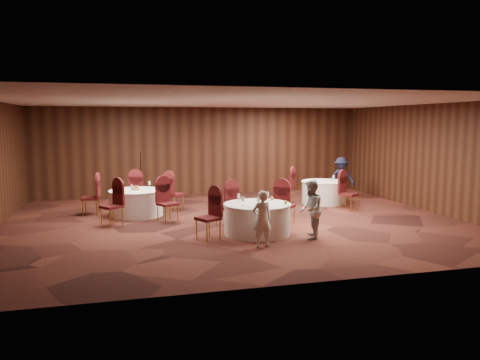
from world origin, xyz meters
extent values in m
plane|color=black|center=(0.00, 0.00, 0.00)|extent=(12.00, 12.00, 0.00)
plane|color=silver|center=(0.00, 0.00, 3.20)|extent=(12.00, 12.00, 0.00)
plane|color=black|center=(0.00, 5.00, 1.60)|extent=(12.00, 0.00, 12.00)
plane|color=black|center=(0.00, -5.00, 1.60)|extent=(12.00, 0.00, 12.00)
plane|color=black|center=(6.00, 0.00, 1.60)|extent=(0.00, 10.00, 10.00)
cylinder|color=white|center=(0.18, -1.51, 0.36)|extent=(1.56, 1.56, 0.72)
cylinder|color=white|center=(0.18, -1.51, 0.72)|extent=(1.59, 1.59, 0.03)
cylinder|color=white|center=(-2.53, 1.51, 0.36)|extent=(1.50, 1.50, 0.72)
cylinder|color=white|center=(-2.53, 1.51, 0.72)|extent=(1.53, 1.53, 0.03)
cylinder|color=white|center=(3.53, 2.06, 0.36)|extent=(1.42, 1.42, 0.72)
cylinder|color=white|center=(3.53, 2.06, 0.72)|extent=(1.45, 1.45, 0.03)
cylinder|color=silver|center=(0.55, -1.15, 0.74)|extent=(0.06, 0.06, 0.01)
cylinder|color=silver|center=(0.55, -1.15, 0.80)|extent=(0.01, 0.01, 0.11)
cone|color=silver|center=(0.55, -1.15, 0.91)|extent=(0.08, 0.08, 0.10)
cylinder|color=silver|center=(0.08, -1.93, 0.74)|extent=(0.06, 0.06, 0.01)
cylinder|color=silver|center=(0.08, -1.93, 0.80)|extent=(0.01, 0.01, 0.11)
cone|color=silver|center=(0.08, -1.93, 0.91)|extent=(0.08, 0.08, 0.10)
cylinder|color=silver|center=(-0.21, -1.24, 0.74)|extent=(0.06, 0.06, 0.01)
cylinder|color=silver|center=(-0.21, -1.24, 0.80)|extent=(0.01, 0.01, 0.11)
cone|color=silver|center=(-0.21, -1.24, 0.91)|extent=(0.08, 0.08, 0.10)
cylinder|color=silver|center=(-0.24, -1.73, 0.74)|extent=(0.06, 0.06, 0.01)
cylinder|color=silver|center=(-0.24, -1.73, 0.80)|extent=(0.01, 0.01, 0.11)
cone|color=silver|center=(-0.24, -1.73, 0.91)|extent=(0.08, 0.08, 0.10)
cylinder|color=white|center=(0.18, -2.01, 0.75)|extent=(0.15, 0.15, 0.01)
sphere|color=#9E6B33|center=(0.18, -2.01, 0.79)|extent=(0.08, 0.08, 0.08)
cylinder|color=white|center=(0.81, -1.74, 0.75)|extent=(0.15, 0.15, 0.01)
sphere|color=#9E6B33|center=(0.81, -1.74, 0.79)|extent=(0.08, 0.08, 0.08)
cylinder|color=white|center=(0.68, -1.11, 0.75)|extent=(0.15, 0.15, 0.01)
sphere|color=#9E6B33|center=(0.68, -1.11, 0.79)|extent=(0.08, 0.08, 0.08)
cylinder|color=silver|center=(-2.13, 1.71, 0.74)|extent=(0.06, 0.06, 0.01)
cylinder|color=silver|center=(-2.13, 1.71, 0.80)|extent=(0.01, 0.01, 0.11)
cone|color=silver|center=(-2.13, 1.71, 0.91)|extent=(0.08, 0.08, 0.10)
cylinder|color=silver|center=(-2.88, 1.82, 0.74)|extent=(0.06, 0.06, 0.01)
cylinder|color=silver|center=(-2.88, 1.82, 0.80)|extent=(0.01, 0.01, 0.11)
cone|color=silver|center=(-2.88, 1.82, 0.91)|extent=(0.08, 0.08, 0.10)
cylinder|color=silver|center=(-2.65, 1.02, 0.74)|extent=(0.06, 0.06, 0.01)
cylinder|color=silver|center=(-2.65, 1.02, 0.80)|extent=(0.01, 0.01, 0.11)
cone|color=silver|center=(-2.65, 1.02, 0.91)|extent=(0.08, 0.08, 0.10)
cylinder|color=brown|center=(-2.53, 1.51, 0.77)|extent=(0.22, 0.22, 0.06)
sphere|color=#9E6B33|center=(-2.56, 1.53, 0.83)|extent=(0.07, 0.07, 0.07)
sphere|color=#9E6B33|center=(-2.49, 1.49, 0.83)|extent=(0.07, 0.07, 0.07)
cylinder|color=silver|center=(3.76, 1.79, 0.74)|extent=(0.06, 0.06, 0.01)
cylinder|color=silver|center=(3.76, 1.79, 0.80)|extent=(0.01, 0.01, 0.11)
cone|color=silver|center=(3.76, 1.79, 0.91)|extent=(0.08, 0.08, 0.10)
cylinder|color=black|center=(-2.26, 4.11, 0.01)|extent=(0.24, 0.24, 0.02)
cylinder|color=black|center=(-2.26, 4.11, 0.83)|extent=(0.02, 0.02, 1.63)
cylinder|color=black|center=(-2.26, 4.16, 1.62)|extent=(0.04, 0.12, 0.04)
imported|color=silver|center=(-0.06, -2.64, 0.61)|extent=(0.49, 0.36, 1.22)
imported|color=#ADAEB2|center=(1.23, -2.22, 0.68)|extent=(0.75, 0.82, 1.36)
imported|color=black|center=(4.57, 2.87, 0.72)|extent=(1.08, 0.95, 1.44)
camera|label=1|loc=(-2.97, -11.98, 2.66)|focal=35.00mm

